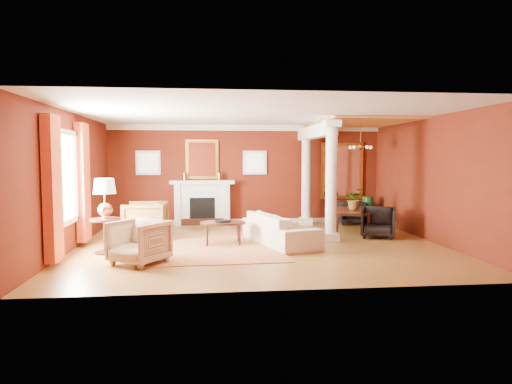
{
  "coord_description": "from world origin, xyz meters",
  "views": [
    {
      "loc": [
        -1.15,
        -9.98,
        1.94
      ],
      "look_at": [
        -0.03,
        0.51,
        1.15
      ],
      "focal_mm": 32.0,
      "sensor_mm": 36.0,
      "label": 1
    }
  ],
  "objects": [
    {
      "name": "side_table",
      "position": [
        -3.22,
        -0.52,
        1.03
      ],
      "size": [
        0.61,
        0.61,
        1.53
      ],
      "rotation": [
        0.0,
        0.0,
        -0.2
      ],
      "color": "black",
      "rests_on": "ground"
    },
    {
      "name": "sofa",
      "position": [
        0.48,
        0.07,
        0.46
      ],
      "size": [
        1.32,
        2.45,
        0.92
      ],
      "primitive_type": "imported",
      "rotation": [
        0.0,
        0.0,
        1.86
      ],
      "color": "beige",
      "rests_on": "ground"
    },
    {
      "name": "crown_trim",
      "position": [
        0.0,
        3.46,
        2.82
      ],
      "size": [
        8.0,
        0.08,
        0.16
      ],
      "primitive_type": "cube",
      "color": "silver",
      "rests_on": "room_shell"
    },
    {
      "name": "base_trim",
      "position": [
        0.0,
        3.46,
        0.06
      ],
      "size": [
        8.0,
        0.08,
        0.12
      ],
      "primitive_type": "cube",
      "color": "silver",
      "rests_on": "ground"
    },
    {
      "name": "dining_table",
      "position": [
        2.65,
        1.6,
        0.46
      ],
      "size": [
        0.99,
        1.75,
        0.92
      ],
      "primitive_type": "imported",
      "rotation": [
        0.0,
        0.0,
        1.31
      ],
      "color": "black",
      "rests_on": "ground"
    },
    {
      "name": "dining_chair_near",
      "position": [
        2.99,
        0.68,
        0.41
      ],
      "size": [
        1.01,
        0.99,
        0.81
      ],
      "primitive_type": "imported",
      "rotation": [
        0.0,
        0.0,
        -0.39
      ],
      "color": "black",
      "rests_on": "ground"
    },
    {
      "name": "dining_mirror",
      "position": [
        2.9,
        3.45,
        1.55
      ],
      "size": [
        1.3,
        0.07,
        1.7
      ],
      "color": "gold",
      "rests_on": "room_shell"
    },
    {
      "name": "armchair_leopard",
      "position": [
        -2.64,
        1.1,
        0.49
      ],
      "size": [
        0.95,
        1.01,
        0.99
      ],
      "primitive_type": "imported",
      "rotation": [
        0.0,
        0.0,
        -1.62
      ],
      "color": "black",
      "rests_on": "ground"
    },
    {
      "name": "header_beam",
      "position": [
        1.7,
        1.9,
        2.62
      ],
      "size": [
        0.3,
        3.2,
        0.32
      ],
      "primitive_type": "cube",
      "color": "silver",
      "rests_on": "column_front"
    },
    {
      "name": "ground",
      "position": [
        0.0,
        0.0,
        0.0
      ],
      "size": [
        8.0,
        8.0,
        0.0
      ],
      "primitive_type": "plane",
      "color": "brown",
      "rests_on": "ground"
    },
    {
      "name": "column_front",
      "position": [
        1.7,
        0.3,
        1.43
      ],
      "size": [
        0.36,
        0.36,
        2.8
      ],
      "color": "silver",
      "rests_on": "ground"
    },
    {
      "name": "overmantel_mirror",
      "position": [
        -1.3,
        3.45,
        1.9
      ],
      "size": [
        0.95,
        0.07,
        1.15
      ],
      "color": "gold",
      "rests_on": "fireplace"
    },
    {
      "name": "armchair_stripe",
      "position": [
        -2.41,
        -1.56,
        0.44
      ],
      "size": [
        1.17,
        1.16,
        0.89
      ],
      "primitive_type": "imported",
      "rotation": [
        0.0,
        0.0,
        -0.61
      ],
      "color": "tan",
      "rests_on": "ground"
    },
    {
      "name": "coffee_book",
      "position": [
        -0.83,
        0.14,
        0.61
      ],
      "size": [
        0.14,
        0.08,
        0.2
      ],
      "primitive_type": "imported",
      "rotation": [
        0.0,
        0.0,
        0.43
      ],
      "color": "black",
      "rests_on": "coffee_table"
    },
    {
      "name": "column_back",
      "position": [
        1.7,
        3.0,
        1.43
      ],
      "size": [
        0.36,
        0.36,
        2.8
      ],
      "color": "silver",
      "rests_on": "ground"
    },
    {
      "name": "flank_window_right",
      "position": [
        0.25,
        3.46,
        1.8
      ],
      "size": [
        0.7,
        0.07,
        0.7
      ],
      "color": "silver",
      "rests_on": "room_shell"
    },
    {
      "name": "flank_window_left",
      "position": [
        -2.85,
        3.46,
        1.8
      ],
      "size": [
        0.7,
        0.07,
        0.7
      ],
      "color": "silver",
      "rests_on": "room_shell"
    },
    {
      "name": "amber_ceiling",
      "position": [
        2.85,
        1.75,
        2.87
      ],
      "size": [
        2.3,
        3.4,
        0.04
      ],
      "primitive_type": "cube",
      "color": "gold",
      "rests_on": "room_shell"
    },
    {
      "name": "chandelier",
      "position": [
        2.9,
        1.8,
        2.25
      ],
      "size": [
        0.6,
        0.62,
        0.75
      ],
      "color": "#B97B3A",
      "rests_on": "room_shell"
    },
    {
      "name": "potted_plant",
      "position": [
        2.71,
        1.68,
        1.14
      ],
      "size": [
        0.65,
        0.68,
        0.44
      ],
      "primitive_type": "imported",
      "rotation": [
        0.0,
        0.0,
        0.3
      ],
      "color": "#26591E",
      "rests_on": "dining_table"
    },
    {
      "name": "rug",
      "position": [
        -1.07,
        0.08,
        0.01
      ],
      "size": [
        3.03,
        3.95,
        0.02
      ],
      "primitive_type": "cube",
      "rotation": [
        0.0,
        0.0,
        0.04
      ],
      "color": "maroon",
      "rests_on": "ground"
    },
    {
      "name": "dining_chair_far",
      "position": [
        3.04,
        3.0,
        0.38
      ],
      "size": [
        0.78,
        0.73,
        0.76
      ],
      "primitive_type": "imported",
      "rotation": [
        0.0,
        0.0,
        3.08
      ],
      "color": "black",
      "rests_on": "ground"
    },
    {
      "name": "green_urn",
      "position": [
        3.5,
        2.81,
        0.33
      ],
      "size": [
        0.35,
        0.35,
        0.83
      ],
      "color": "#123918",
      "rests_on": "ground"
    },
    {
      "name": "left_window",
      "position": [
        -3.89,
        -0.6,
        1.42
      ],
      "size": [
        0.21,
        2.55,
        2.6
      ],
      "color": "white",
      "rests_on": "room_shell"
    },
    {
      "name": "coffee_table",
      "position": [
        -0.81,
        0.16,
        0.47
      ],
      "size": [
        1.02,
        1.02,
        0.51
      ],
      "rotation": [
        0.0,
        0.0,
        -0.05
      ],
      "color": "black",
      "rests_on": "ground"
    },
    {
      "name": "room_shell",
      "position": [
        0.0,
        0.0,
        2.02
      ],
      "size": [
        8.04,
        7.04,
        2.92
      ],
      "color": "#5A160C",
      "rests_on": "ground"
    },
    {
      "name": "fireplace",
      "position": [
        -1.3,
        3.32,
        0.65
      ],
      "size": [
        1.85,
        0.42,
        1.29
      ],
      "color": "silver",
      "rests_on": "ground"
    }
  ]
}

